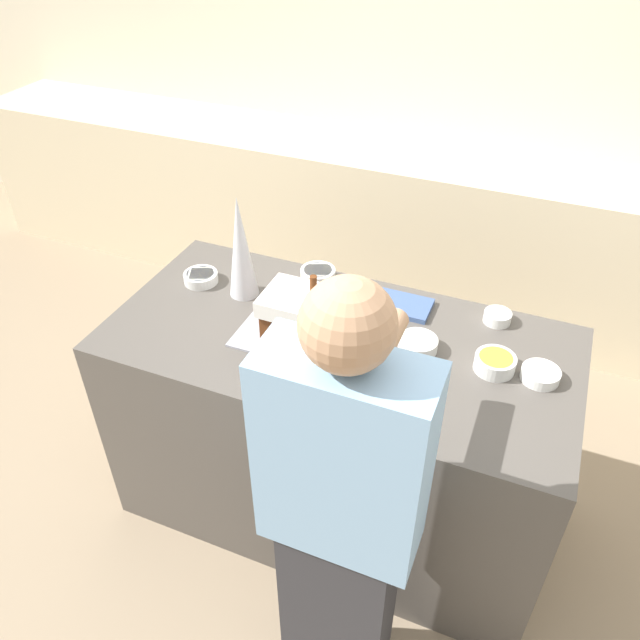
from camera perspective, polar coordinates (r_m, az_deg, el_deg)
The scene contains 15 objects.
ground_plane at distance 2.81m, azimuth 1.36°, elevation -16.04°, with size 12.00×12.00×0.00m, color gray.
wall_back at distance 3.68m, azimuth 13.51°, elevation 21.41°, with size 8.00×0.05×2.60m.
back_cabinet_block at distance 3.70m, azimuth 10.65°, elevation 7.70°, with size 6.00×0.60×0.92m.
kitchen_island at distance 2.46m, azimuth 1.52°, elevation -9.81°, with size 1.63×0.79×0.90m.
baking_tray at distance 2.16m, azimuth -2.17°, elevation -1.45°, with size 0.40×0.28×0.01m.
gingerbread_house at distance 2.10m, azimuth -2.22°, elevation 0.57°, with size 0.21×0.20×0.24m.
decorative_tree at distance 2.29m, azimuth -7.27°, elevation 6.60°, with size 0.11×0.11×0.40m.
candy_bowl_far_left at distance 2.47m, azimuth -10.85°, elevation 3.88°, with size 0.13×0.13×0.04m.
candy_bowl_front_corner at distance 2.42m, azimuth -0.19°, elevation 4.14°, with size 0.13×0.13×0.05m.
candy_bowl_center_rear at distance 2.09m, azimuth 15.71°, elevation -3.77°, with size 0.13×0.13×0.05m.
candy_bowl_near_tray_right at distance 2.12m, azimuth 8.93°, elevation -2.18°, with size 0.13×0.13×0.05m.
candy_bowl_far_right at distance 2.31m, azimuth 15.92°, elevation 0.30°, with size 0.10×0.10×0.04m.
candy_bowl_beside_tree at distance 2.11m, azimuth 19.51°, elevation -4.69°, with size 0.12×0.12×0.04m.
cookbook at distance 2.31m, azimuth 7.54°, elevation 1.34°, with size 0.21×0.14×0.02m.
person at distance 1.75m, azimuth 1.97°, elevation -17.78°, with size 0.42×0.52×1.59m.
Camera 1 is at (0.58, -1.57, 2.25)m, focal length 35.00 mm.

